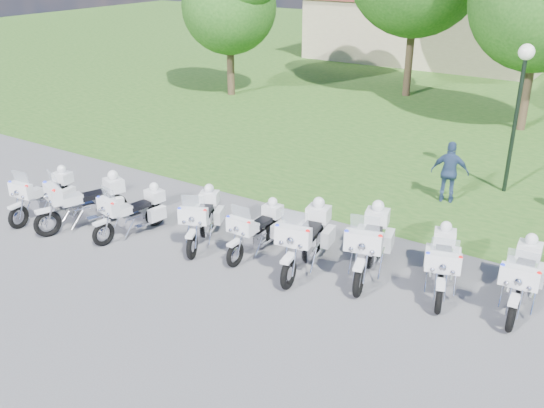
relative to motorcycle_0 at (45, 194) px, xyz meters
The scene contains 14 objects.
ground 6.34m from the motorcycle_0, ahead, with size 100.00×100.00×0.00m, color #5B5B60.
grass_lawn 28.61m from the motorcycle_0, 77.40° to the left, with size 100.00×48.00×0.01m, color #275B1C.
motorcycle_0 is the anchor object (origin of this frame).
motorcycle_1 1.48m from the motorcycle_0, ahead, with size 1.35×2.38×1.67m.
motorcycle_2 2.85m from the motorcycle_0, ahead, with size 0.94×2.15×1.45m.
motorcycle_3 4.64m from the motorcycle_0, 13.92° to the left, with size 1.29×2.10×1.50m.
motorcycle_4 6.11m from the motorcycle_0, 13.12° to the left, with size 0.70×2.11×1.42m.
motorcycle_5 7.41m from the motorcycle_0, 10.92° to the left, with size 1.09×2.51×1.70m.
motorcycle_6 8.79m from the motorcycle_0, 12.76° to the left, with size 1.22×2.52×1.72m.
motorcycle_7 10.38m from the motorcycle_0, 11.75° to the left, with size 1.16×2.22×1.53m.
motorcycle_8 11.94m from the motorcycle_0, 11.31° to the left, with size 0.88×2.37×1.59m.
lamp_post 13.36m from the motorcycle_0, 40.82° to the left, with size 0.44×0.44×4.29m.
building_west 28.96m from the motorcycle_0, 89.53° to the left, with size 14.56×8.32×4.10m.
bystander_c 11.11m from the motorcycle_0, 38.09° to the left, with size 1.03×0.43×1.77m, color navy.
Camera 1 is at (7.05, -10.10, 6.77)m, focal length 40.00 mm.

